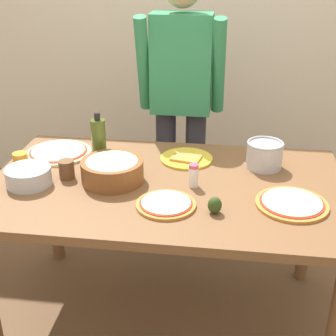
{
  "coord_description": "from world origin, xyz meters",
  "views": [
    {
      "loc": [
        0.26,
        -1.85,
        1.72
      ],
      "look_at": [
        0.0,
        0.05,
        0.81
      ],
      "focal_mm": 49.99,
      "sensor_mm": 36.0,
      "label": 1
    }
  ],
  "objects_px": {
    "person_cook": "(181,96)",
    "pizza_second_cooked": "(292,203)",
    "steel_pot": "(265,155)",
    "pizza_raw_on_board": "(59,152)",
    "dining_table": "(167,200)",
    "plate_with_slice": "(186,158)",
    "popcorn_bowl": "(112,169)",
    "olive_oil_bottle": "(99,141)",
    "avocado": "(215,205)",
    "salt_shaker": "(193,175)",
    "cup_small_brown": "(67,169)",
    "cup_orange": "(21,161)",
    "pizza_cooked_on_tray": "(166,204)",
    "mixing_bowl_steel": "(29,176)"
  },
  "relations": [
    {
      "from": "pizza_second_cooked",
      "to": "plate_with_slice",
      "type": "distance_m",
      "value": 0.61
    },
    {
      "from": "person_cook",
      "to": "pizza_second_cooked",
      "type": "relative_size",
      "value": 5.46
    },
    {
      "from": "pizza_raw_on_board",
      "to": "pizza_cooked_on_tray",
      "type": "distance_m",
      "value": 0.77
    },
    {
      "from": "person_cook",
      "to": "pizza_second_cooked",
      "type": "height_order",
      "value": "person_cook"
    },
    {
      "from": "plate_with_slice",
      "to": "avocado",
      "type": "bearing_deg",
      "value": -71.91
    },
    {
      "from": "plate_with_slice",
      "to": "popcorn_bowl",
      "type": "bearing_deg",
      "value": -138.28
    },
    {
      "from": "person_cook",
      "to": "avocado",
      "type": "distance_m",
      "value": 1.03
    },
    {
      "from": "popcorn_bowl",
      "to": "olive_oil_bottle",
      "type": "relative_size",
      "value": 1.09
    },
    {
      "from": "pizza_second_cooked",
      "to": "avocado",
      "type": "distance_m",
      "value": 0.33
    },
    {
      "from": "salt_shaker",
      "to": "avocado",
      "type": "xyz_separation_m",
      "value": [
        0.1,
        -0.22,
        -0.02
      ]
    },
    {
      "from": "olive_oil_bottle",
      "to": "cup_orange",
      "type": "height_order",
      "value": "olive_oil_bottle"
    },
    {
      "from": "olive_oil_bottle",
      "to": "steel_pot",
      "type": "bearing_deg",
      "value": 3.86
    },
    {
      "from": "pizza_second_cooked",
      "to": "cup_small_brown",
      "type": "relative_size",
      "value": 3.49
    },
    {
      "from": "dining_table",
      "to": "cup_orange",
      "type": "height_order",
      "value": "cup_orange"
    },
    {
      "from": "pizza_second_cooked",
      "to": "popcorn_bowl",
      "type": "height_order",
      "value": "popcorn_bowl"
    },
    {
      "from": "cup_orange",
      "to": "salt_shaker",
      "type": "height_order",
      "value": "salt_shaker"
    },
    {
      "from": "dining_table",
      "to": "popcorn_bowl",
      "type": "relative_size",
      "value": 5.71
    },
    {
      "from": "steel_pot",
      "to": "cup_orange",
      "type": "relative_size",
      "value": 2.04
    },
    {
      "from": "pizza_raw_on_board",
      "to": "plate_with_slice",
      "type": "xyz_separation_m",
      "value": [
        0.66,
        0.01,
        -0.0
      ]
    },
    {
      "from": "person_cook",
      "to": "pizza_raw_on_board",
      "type": "relative_size",
      "value": 4.87
    },
    {
      "from": "pizza_raw_on_board",
      "to": "plate_with_slice",
      "type": "bearing_deg",
      "value": 1.01
    },
    {
      "from": "steel_pot",
      "to": "pizza_raw_on_board",
      "type": "bearing_deg",
      "value": 178.8
    },
    {
      "from": "pizza_second_cooked",
      "to": "salt_shaker",
      "type": "relative_size",
      "value": 2.8
    },
    {
      "from": "popcorn_bowl",
      "to": "cup_orange",
      "type": "distance_m",
      "value": 0.46
    },
    {
      "from": "pizza_raw_on_board",
      "to": "olive_oil_bottle",
      "type": "relative_size",
      "value": 1.3
    },
    {
      "from": "pizza_second_cooked",
      "to": "mixing_bowl_steel",
      "type": "xyz_separation_m",
      "value": [
        -1.14,
        0.03,
        0.03
      ]
    },
    {
      "from": "steel_pot",
      "to": "cup_small_brown",
      "type": "height_order",
      "value": "steel_pot"
    },
    {
      "from": "pizza_raw_on_board",
      "to": "cup_small_brown",
      "type": "height_order",
      "value": "cup_small_brown"
    },
    {
      "from": "pizza_raw_on_board",
      "to": "avocado",
      "type": "xyz_separation_m",
      "value": [
        0.82,
        -0.48,
        0.03
      ]
    },
    {
      "from": "popcorn_bowl",
      "to": "mixing_bowl_steel",
      "type": "xyz_separation_m",
      "value": [
        -0.36,
        -0.08,
        -0.02
      ]
    },
    {
      "from": "dining_table",
      "to": "pizza_second_cooked",
      "type": "bearing_deg",
      "value": -13.85
    },
    {
      "from": "steel_pot",
      "to": "avocado",
      "type": "distance_m",
      "value": 0.51
    },
    {
      "from": "person_cook",
      "to": "olive_oil_bottle",
      "type": "distance_m",
      "value": 0.67
    },
    {
      "from": "popcorn_bowl",
      "to": "mixing_bowl_steel",
      "type": "bearing_deg",
      "value": -166.79
    },
    {
      "from": "cup_orange",
      "to": "pizza_second_cooked",
      "type": "bearing_deg",
      "value": -8.07
    },
    {
      "from": "pizza_second_cooked",
      "to": "steel_pot",
      "type": "bearing_deg",
      "value": 105.04
    },
    {
      "from": "person_cook",
      "to": "salt_shaker",
      "type": "xyz_separation_m",
      "value": [
        0.14,
        -0.77,
        -0.13
      ]
    },
    {
      "from": "dining_table",
      "to": "plate_with_slice",
      "type": "relative_size",
      "value": 6.15
    },
    {
      "from": "salt_shaker",
      "to": "mixing_bowl_steel",
      "type": "bearing_deg",
      "value": -173.57
    },
    {
      "from": "pizza_raw_on_board",
      "to": "pizza_second_cooked",
      "type": "height_order",
      "value": "same"
    },
    {
      "from": "pizza_raw_on_board",
      "to": "olive_oil_bottle",
      "type": "distance_m",
      "value": 0.27
    },
    {
      "from": "dining_table",
      "to": "olive_oil_bottle",
      "type": "height_order",
      "value": "olive_oil_bottle"
    },
    {
      "from": "olive_oil_bottle",
      "to": "cup_small_brown",
      "type": "relative_size",
      "value": 3.01
    },
    {
      "from": "plate_with_slice",
      "to": "cup_small_brown",
      "type": "distance_m",
      "value": 0.59
    },
    {
      "from": "steel_pot",
      "to": "mixing_bowl_steel",
      "type": "bearing_deg",
      "value": -162.68
    },
    {
      "from": "person_cook",
      "to": "plate_with_slice",
      "type": "relative_size",
      "value": 6.23
    },
    {
      "from": "person_cook",
      "to": "cup_orange",
      "type": "distance_m",
      "value": 1.0
    },
    {
      "from": "cup_orange",
      "to": "person_cook",
      "type": "bearing_deg",
      "value": 46.35
    },
    {
      "from": "pizza_cooked_on_tray",
      "to": "popcorn_bowl",
      "type": "xyz_separation_m",
      "value": [
        -0.27,
        0.19,
        0.05
      ]
    },
    {
      "from": "dining_table",
      "to": "cup_small_brown",
      "type": "relative_size",
      "value": 18.82
    }
  ]
}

